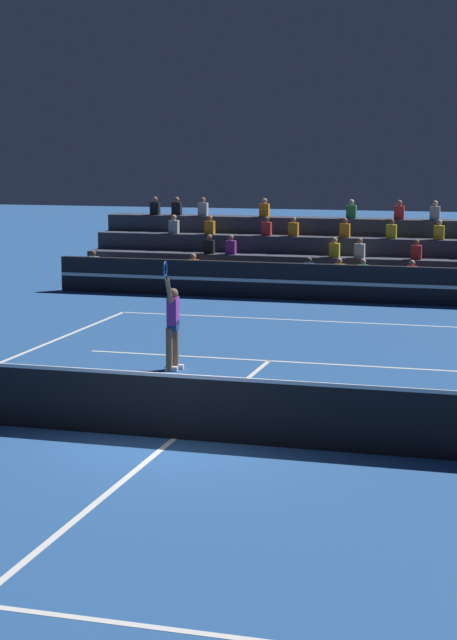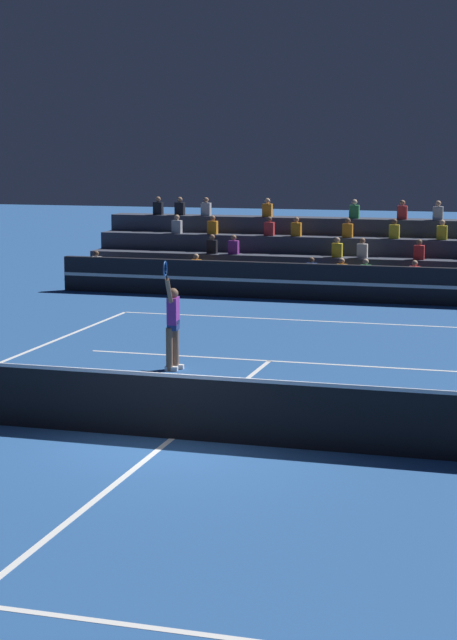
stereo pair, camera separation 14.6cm
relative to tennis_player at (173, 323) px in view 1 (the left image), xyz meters
The scene contains 7 objects.
ground_plane 5.35m from the tennis_player, 71.16° to the right, with size 120.00×120.00×0.00m, color #285699.
court_lines 5.35m from the tennis_player, 71.16° to the right, with size 11.10×23.90×0.01m.
tennis_net 5.27m from the tennis_player, 71.16° to the right, with size 12.00×0.10×1.10m.
sponsor_banner_wall 10.81m from the tennis_player, 80.96° to the left, with size 18.00×0.26×1.10m.
bleacher_stand 13.94m from the tennis_player, 83.02° to the left, with size 17.82×3.80×2.83m.
tennis_player is the anchor object (origin of this frame).
tennis_ball 3.47m from the tennis_player, 124.60° to the right, with size 0.07×0.07×0.07m, color #C6DB33.
Camera 1 is at (5.28, -15.58, 4.62)m, focal length 60.00 mm.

